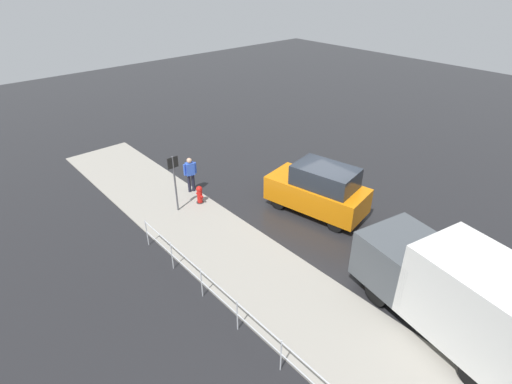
# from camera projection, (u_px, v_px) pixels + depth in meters

# --- Properties ---
(ground_plane) EXTENTS (60.00, 60.00, 0.00)m
(ground_plane) POSITION_uv_depth(u_px,v_px,m) (322.00, 215.00, 15.78)
(ground_plane) COLOR black
(kerb_strip) EXTENTS (24.00, 3.20, 0.04)m
(kerb_strip) POSITION_uv_depth(u_px,v_px,m) (240.00, 260.00, 13.37)
(kerb_strip) COLOR gray
(kerb_strip) RESTS_ON ground
(moving_hatchback) EXTENTS (4.15, 2.41, 2.06)m
(moving_hatchback) POSITION_uv_depth(u_px,v_px,m) (319.00, 190.00, 15.48)
(moving_hatchback) COLOR orange
(moving_hatchback) RESTS_ON ground
(delivery_truck) EXTENTS (5.68, 3.12, 2.60)m
(delivery_truck) POSITION_uv_depth(u_px,v_px,m) (459.00, 294.00, 10.15)
(delivery_truck) COLOR #474C51
(delivery_truck) RESTS_ON ground
(fire_hydrant) EXTENTS (0.42, 0.31, 0.80)m
(fire_hydrant) POSITION_uv_depth(u_px,v_px,m) (200.00, 195.00, 16.37)
(fire_hydrant) COLOR red
(fire_hydrant) RESTS_ON ground
(pedestrian) EXTENTS (0.32, 0.55, 1.62)m
(pedestrian) POSITION_uv_depth(u_px,v_px,m) (190.00, 172.00, 16.91)
(pedestrian) COLOR blue
(pedestrian) RESTS_ON ground
(metal_railing) EXTENTS (8.35, 0.04, 1.05)m
(metal_railing) POSITION_uv_depth(u_px,v_px,m) (218.00, 293.00, 11.07)
(metal_railing) COLOR #B7BABF
(metal_railing) RESTS_ON ground
(sign_post) EXTENTS (0.07, 0.44, 2.40)m
(sign_post) POSITION_uv_depth(u_px,v_px,m) (174.00, 176.00, 15.28)
(sign_post) COLOR #4C4C51
(sign_post) RESTS_ON ground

